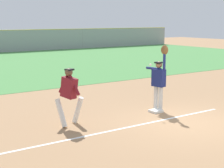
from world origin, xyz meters
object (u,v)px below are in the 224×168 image
Objects in this scene: first_base at (156,111)px; fielder at (159,79)px; runner at (69,93)px; baseball at (150,65)px; parked_car_blue at (7,43)px.

fielder reaches higher than first_base.
baseball is at bearing -20.92° from runner.
baseball is (-0.14, 0.16, 1.59)m from first_base.
first_base is 3.31m from runner.
first_base is 0.17× the size of fielder.
baseball is at bearing -15.91° from fielder.
parked_car_blue is (7.70, 28.34, -0.32)m from runner.
parked_car_blue reaches higher than first_base.
fielder reaches higher than baseball.
parked_car_blue is (4.30, 28.49, -0.45)m from fielder.
parked_car_blue is (4.54, 28.62, 0.63)m from first_base.
fielder is at bearing -21.17° from runner.
parked_car_blue is (4.67, 28.46, -0.95)m from baseball.
fielder is at bearing 29.29° from first_base.
runner is at bearing -13.97° from fielder.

